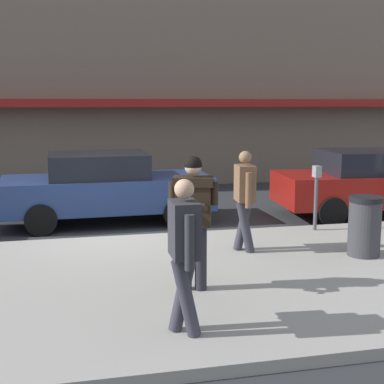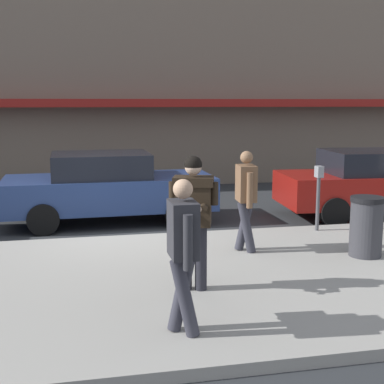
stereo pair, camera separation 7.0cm
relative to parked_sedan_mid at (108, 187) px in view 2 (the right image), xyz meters
The scene contains 10 objects.
ground_plane 1.77m from the parked_sedan_mid, 88.17° to the right, with size 80.00×80.00×0.00m, color #2B2D30.
sidewalk 4.61m from the parked_sedan_mid, 76.67° to the right, with size 32.00×5.30×0.14m, color #99968E.
curb_paint_line 2.02m from the parked_sedan_mid, 55.59° to the right, with size 28.00×0.12×0.01m, color silver.
parked_sedan_mid is the anchor object (origin of this frame).
parked_sedan_far 6.13m from the parked_sedan_mid, ahead, with size 4.62×2.17×1.54m.
man_texting_on_phone 5.06m from the parked_sedan_mid, 80.32° to the right, with size 0.63×0.64×1.81m.
pedestrian_with_bag 6.29m from the parked_sedan_mid, 85.84° to the right, with size 0.33×0.72×1.70m.
pedestrian_dark_coat 3.93m from the parked_sedan_mid, 57.63° to the right, with size 0.35×0.60×1.70m.
parking_meter 4.50m from the parked_sedan_mid, 29.07° to the right, with size 0.12×0.18×1.27m.
trash_bin 5.60m from the parked_sedan_mid, 45.41° to the right, with size 0.55×0.55×0.98m.
Camera 2 is at (-0.64, -10.08, 2.62)m, focal length 50.00 mm.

